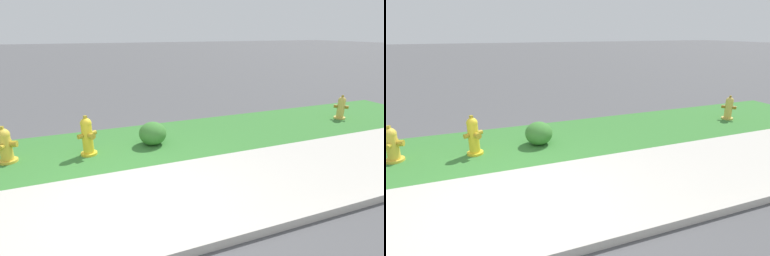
{
  "view_description": "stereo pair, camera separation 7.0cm",
  "coord_description": "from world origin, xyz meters",
  "views": [
    {
      "loc": [
        -0.57,
        -3.74,
        2.35
      ],
      "look_at": [
        1.65,
        1.8,
        0.4
      ],
      "focal_mm": 28.0,
      "sensor_mm": 36.0,
      "label": 1
    },
    {
      "loc": [
        -0.5,
        -3.76,
        2.35
      ],
      "look_at": [
        1.65,
        1.8,
        0.4
      ],
      "focal_mm": 28.0,
      "sensor_mm": 36.0,
      "label": 2
    }
  ],
  "objects": [
    {
      "name": "ground_plane",
      "position": [
        0.0,
        0.0,
        0.0
      ],
      "size": [
        120.0,
        120.0,
        0.0
      ],
      "primitive_type": "plane",
      "color": "#515154"
    },
    {
      "name": "sidewalk_pavement",
      "position": [
        0.0,
        0.0,
        0.01
      ],
      "size": [
        18.0,
        2.24,
        0.01
      ],
      "primitive_type": "cube",
      "color": "#BCB7AD",
      "rests_on": "ground"
    },
    {
      "name": "grass_verge",
      "position": [
        0.0,
        2.38,
        0.0
      ],
      "size": [
        18.0,
        2.52,
        0.01
      ],
      "primitive_type": "cube",
      "color": "#387A33",
      "rests_on": "ground"
    },
    {
      "name": "fire_hydrant_by_grass_verge",
      "position": [
        -1.85,
        2.31,
        0.33
      ],
      "size": [
        0.39,
        0.41,
        0.7
      ],
      "rotation": [
        0.0,
        0.0,
        4.49
      ],
      "color": "gold",
      "rests_on": "ground"
    },
    {
      "name": "fire_hydrant_at_driveway",
      "position": [
        6.27,
        2.2,
        0.31
      ],
      "size": [
        0.34,
        0.34,
        0.66
      ],
      "rotation": [
        0.0,
        0.0,
        5.44
      ],
      "color": "gold",
      "rests_on": "ground"
    },
    {
      "name": "fire_hydrant_far_end",
      "position": [
        -0.42,
        2.11,
        0.39
      ],
      "size": [
        0.38,
        0.36,
        0.8
      ],
      "rotation": [
        0.0,
        0.0,
        3.64
      ],
      "color": "yellow",
      "rests_on": "ground"
    },
    {
      "name": "shrub_bush_far_verge",
      "position": [
        0.91,
        2.2,
        0.25
      ],
      "size": [
        0.58,
        0.58,
        0.5
      ],
      "color": "#3D7F33",
      "rests_on": "ground"
    }
  ]
}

